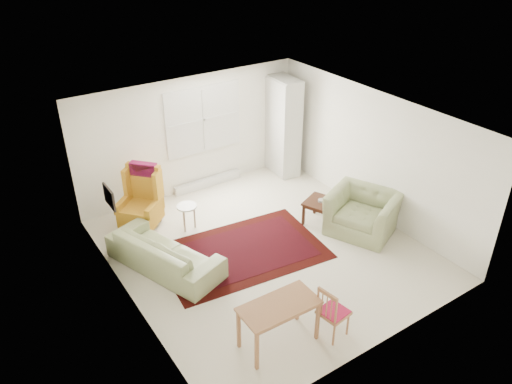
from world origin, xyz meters
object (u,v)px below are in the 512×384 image
armchair (363,209)px  stool (187,217)px  desk_chair (334,311)px  wingback_chair (139,199)px  cabinet (283,126)px  desk (279,324)px  sofa (164,247)px  coffee_table (321,212)px

armchair → stool: size_ratio=2.39×
desk_chair → wingback_chair: bearing=7.3°
cabinet → desk: cabinet is taller
sofa → cabinet: bearing=-84.0°
desk → coffee_table: bearing=39.5°
sofa → coffee_table: sofa is taller
wingback_chair → desk_chair: (1.18, -4.17, -0.18)m
sofa → cabinet: 4.28m
sofa → wingback_chair: bearing=-25.7°
stool → armchair: bearing=-35.1°
sofa → coffee_table: (3.11, -0.38, -0.19)m
sofa → desk_chair: size_ratio=2.43×
wingback_chair → coffee_table: (2.96, -1.79, -0.37)m
sofa → stool: bearing=-64.5°
sofa → stool: 1.24m
desk → stool: bearing=85.3°
stool → cabinet: bearing=18.0°
armchair → stool: bearing=-149.6°
sofa → desk: (0.59, -2.46, -0.08)m
armchair → cabinet: size_ratio=0.55×
armchair → cabinet: bearing=150.8°
coffee_table → stool: bearing=150.9°
wingback_chair → coffee_table: size_ratio=2.11×
wingback_chair → stool: (0.72, -0.54, -0.36)m
coffee_table → stool: 2.57m
wingback_chair → desk: size_ratio=1.11×
wingback_chair → cabinet: 3.71m
wingback_chair → armchair: bearing=12.5°
sofa → stool: size_ratio=4.14×
sofa → coffee_table: size_ratio=3.63×
stool → desk_chair: desk_chair is taller
cabinet → coffee_table: bearing=-103.4°
armchair → desk: (-2.98, -1.43, -0.12)m
cabinet → desk_chair: 5.25m
sofa → wingback_chair: wingback_chair is taller
stool → cabinet: 3.21m
wingback_chair → desk: 3.91m
stool → desk_chair: (0.47, -3.63, 0.18)m
coffee_table → desk_chair: (-1.78, -2.38, 0.20)m
stool → cabinet: size_ratio=0.23×
armchair → coffee_table: bearing=-169.4°
wingback_chair → desk: bearing=-35.4°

